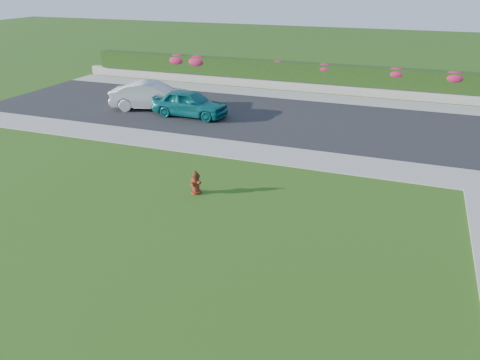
% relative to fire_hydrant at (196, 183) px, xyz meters
% --- Properties ---
extents(ground, '(120.00, 120.00, 0.00)m').
position_rel_fire_hydrant_xyz_m(ground, '(2.29, -4.70, -0.38)').
color(ground, black).
rests_on(ground, ground).
extents(street_far, '(26.00, 8.00, 0.04)m').
position_rel_fire_hydrant_xyz_m(street_far, '(-2.71, 9.30, -0.36)').
color(street_far, black).
rests_on(street_far, ground).
extents(sidewalk_far, '(24.00, 2.00, 0.04)m').
position_rel_fire_hydrant_xyz_m(sidewalk_far, '(-3.71, 4.30, -0.36)').
color(sidewalk_far, gray).
rests_on(sidewalk_far, ground).
extents(sidewalk_beyond, '(34.00, 2.00, 0.04)m').
position_rel_fire_hydrant_xyz_m(sidewalk_beyond, '(1.29, 14.30, -0.36)').
color(sidewalk_beyond, gray).
rests_on(sidewalk_beyond, ground).
extents(retaining_wall, '(34.00, 0.40, 0.60)m').
position_rel_fire_hydrant_xyz_m(retaining_wall, '(1.29, 15.80, -0.08)').
color(retaining_wall, gray).
rests_on(retaining_wall, ground).
extents(hedge, '(32.00, 0.90, 1.10)m').
position_rel_fire_hydrant_xyz_m(hedge, '(1.29, 15.90, 0.77)').
color(hedge, black).
rests_on(hedge, retaining_wall).
extents(fire_hydrant, '(0.41, 0.39, 0.80)m').
position_rel_fire_hydrant_xyz_m(fire_hydrant, '(0.00, 0.00, 0.00)').
color(fire_hydrant, '#4C210B').
rests_on(fire_hydrant, ground).
extents(sedan_teal, '(3.94, 1.69, 1.32)m').
position_rel_fire_hydrant_xyz_m(sedan_teal, '(-4.19, 8.12, 0.32)').
color(sedan_teal, '#0D5F63').
rests_on(sedan_teal, street_far).
extents(sedan_silver, '(4.59, 2.62, 1.43)m').
position_rel_fire_hydrant_xyz_m(sedan_silver, '(-6.62, 8.66, 0.38)').
color(sedan_silver, '#B4B7BC').
rests_on(sedan_silver, street_far).
extents(flower_clump_a, '(1.49, 0.96, 0.75)m').
position_rel_fire_hydrant_xyz_m(flower_clump_a, '(-8.79, 15.80, 1.03)').
color(flower_clump_a, '#B21E42').
rests_on(flower_clump_a, hedge).
extents(flower_clump_b, '(1.53, 0.99, 0.77)m').
position_rel_fire_hydrant_xyz_m(flower_clump_b, '(-7.34, 15.80, 1.02)').
color(flower_clump_b, '#B21E42').
rests_on(flower_clump_b, hedge).
extents(flower_clump_c, '(1.08, 0.69, 0.54)m').
position_rel_fire_hydrant_xyz_m(flower_clump_c, '(-1.81, 15.80, 1.11)').
color(flower_clump_c, '#B21E42').
rests_on(flower_clump_c, hedge).
extents(flower_clump_d, '(1.20, 0.77, 0.60)m').
position_rel_fire_hydrant_xyz_m(flower_clump_d, '(1.08, 15.80, 1.09)').
color(flower_clump_d, '#B21E42').
rests_on(flower_clump_d, hedge).
extents(flower_clump_e, '(1.30, 0.84, 0.65)m').
position_rel_fire_hydrant_xyz_m(flower_clump_e, '(5.21, 15.80, 1.06)').
color(flower_clump_e, '#B21E42').
rests_on(flower_clump_e, hedge).
extents(flower_clump_f, '(1.40, 0.90, 0.70)m').
position_rel_fire_hydrant_xyz_m(flower_clump_f, '(8.27, 15.80, 1.05)').
color(flower_clump_f, '#B21E42').
rests_on(flower_clump_f, hedge).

